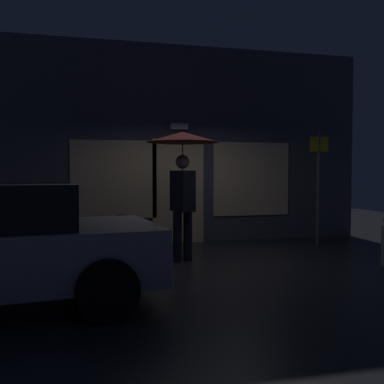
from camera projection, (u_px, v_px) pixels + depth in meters
The scene contains 6 objects.
ground_plane at pixel (206, 264), 7.15m from camera, with size 18.00×18.00×0.00m, color #26262B.
building_facade at pixel (177, 146), 9.33m from camera, with size 8.32×0.48×4.17m.
person_with_umbrella at pixel (183, 159), 7.27m from camera, with size 1.21×1.21×2.17m.
street_sign_post at pixel (318, 181), 8.92m from camera, with size 0.40×0.07×2.32m.
sidewalk_bollard at pixel (123, 232), 8.47m from camera, with size 0.21×0.21×0.68m, color slate.
sidewalk_bollard_2 at pixel (16, 246), 7.40m from camera, with size 0.25×0.25×0.50m, color #9E998E.
Camera 1 is at (-1.90, -6.83, 1.49)m, focal length 40.84 mm.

